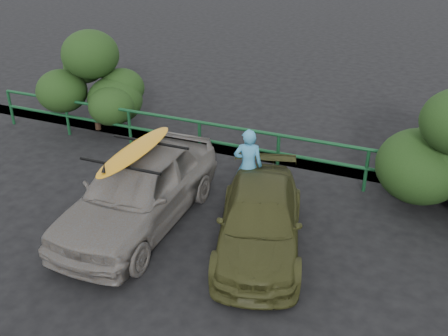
% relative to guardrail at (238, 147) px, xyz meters
% --- Properties ---
extents(ground, '(80.00, 80.00, 0.00)m').
position_rel_guardrail_xyz_m(ground, '(0.00, -5.00, -0.52)').
color(ground, black).
extents(guardrail, '(14.00, 0.08, 1.04)m').
position_rel_guardrail_xyz_m(guardrail, '(0.00, 0.00, 0.00)').
color(guardrail, '#134423').
rests_on(guardrail, ground).
extents(shrub_left, '(3.20, 2.40, 2.51)m').
position_rel_guardrail_xyz_m(shrub_left, '(-4.80, 0.40, 0.74)').
color(shrub_left, '#1E3A15').
rests_on(shrub_left, ground).
extents(sedan, '(1.82, 4.37, 1.48)m').
position_rel_guardrail_xyz_m(sedan, '(-0.86, -2.99, 0.22)').
color(sedan, slate).
rests_on(sedan, ground).
extents(olive_vehicle, '(2.43, 3.92, 1.06)m').
position_rel_guardrail_xyz_m(olive_vehicle, '(1.55, -2.81, 0.01)').
color(olive_vehicle, '#393B1A').
rests_on(olive_vehicle, ground).
extents(man, '(0.68, 0.55, 1.64)m').
position_rel_guardrail_xyz_m(man, '(0.78, -1.38, 0.30)').
color(man, '#3F91BF').
rests_on(man, ground).
extents(roof_rack, '(1.67, 1.18, 0.06)m').
position_rel_guardrail_xyz_m(roof_rack, '(-0.86, -2.99, 0.99)').
color(roof_rack, black).
rests_on(roof_rack, sedan).
extents(surfboard, '(0.55, 2.43, 0.07)m').
position_rel_guardrail_xyz_m(surfboard, '(-0.86, -2.99, 1.05)').
color(surfboard, orange).
rests_on(surfboard, roof_rack).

